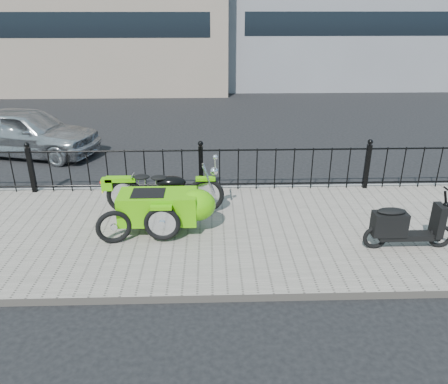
{
  "coord_description": "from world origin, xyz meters",
  "views": [
    {
      "loc": [
        0.21,
        -7.27,
        3.72
      ],
      "look_at": [
        0.44,
        -0.1,
        0.65
      ],
      "focal_mm": 35.0,
      "sensor_mm": 36.0,
      "label": 1
    }
  ],
  "objects_px": {
    "scooter": "(404,227)",
    "sedan_car": "(27,132)",
    "motorcycle_sidecar": "(169,203)",
    "spare_tire": "(114,227)"
  },
  "relations": [
    {
      "from": "motorcycle_sidecar",
      "to": "sedan_car",
      "type": "relative_size",
      "value": 0.6
    },
    {
      "from": "scooter",
      "to": "sedan_car",
      "type": "height_order",
      "value": "sedan_car"
    },
    {
      "from": "scooter",
      "to": "sedan_car",
      "type": "bearing_deg",
      "value": 145.72
    },
    {
      "from": "scooter",
      "to": "sedan_car",
      "type": "xyz_separation_m",
      "value": [
        -7.9,
        5.38,
        0.14
      ]
    },
    {
      "from": "motorcycle_sidecar",
      "to": "sedan_car",
      "type": "height_order",
      "value": "sedan_car"
    },
    {
      "from": "motorcycle_sidecar",
      "to": "spare_tire",
      "type": "height_order",
      "value": "motorcycle_sidecar"
    },
    {
      "from": "scooter",
      "to": "spare_tire",
      "type": "bearing_deg",
      "value": 176.22
    },
    {
      "from": "spare_tire",
      "to": "sedan_car",
      "type": "height_order",
      "value": "sedan_car"
    },
    {
      "from": "sedan_car",
      "to": "scooter",
      "type": "bearing_deg",
      "value": -109.96
    },
    {
      "from": "motorcycle_sidecar",
      "to": "scooter",
      "type": "bearing_deg",
      "value": -12.34
    }
  ]
}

